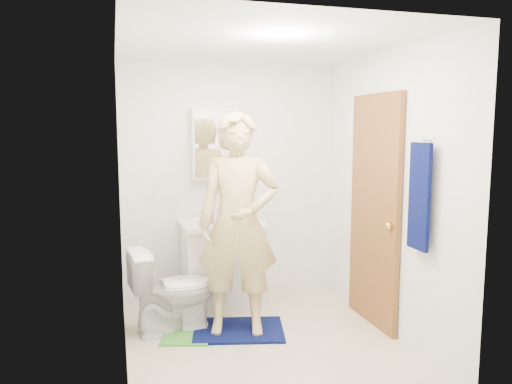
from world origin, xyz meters
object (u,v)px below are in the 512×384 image
toilet (173,289)px  soap_dispenser (208,214)px  vanity_cabinet (223,267)px  towel (419,197)px  toothbrush_cup (230,215)px  medicine_cabinet (217,143)px  man (238,224)px

toilet → soap_dispenser: soap_dispenser is taller
vanity_cabinet → towel: bearing=-51.5°
towel → soap_dispenser: bearing=133.4°
vanity_cabinet → toothbrush_cup: 0.52m
toothbrush_cup → medicine_cabinet: bearing=128.8°
medicine_cabinet → towel: (1.18, -1.71, -0.35)m
vanity_cabinet → toilet: vanity_cabinet is taller
toilet → toothbrush_cup: toothbrush_cup is taller
vanity_cabinet → toothbrush_cup: size_ratio=6.50×
towel → toothbrush_cup: towel is taller
medicine_cabinet → toothbrush_cup: bearing=-51.2°
vanity_cabinet → towel: (1.18, -1.48, 0.85)m
medicine_cabinet → toothbrush_cup: size_ratio=5.69×
toothbrush_cup → man: man is taller
soap_dispenser → towel: bearing=-46.6°
medicine_cabinet → toothbrush_cup: 0.72m
vanity_cabinet → toilet: size_ratio=1.08×
vanity_cabinet → medicine_cabinet: bearing=90.0°
toilet → toothbrush_cup: (0.64, 0.58, 0.53)m
toilet → man: (0.53, -0.20, 0.59)m
toilet → toothbrush_cup: bearing=-55.3°
vanity_cabinet → man: (-0.00, -0.68, 0.56)m
vanity_cabinet → toilet: (-0.54, -0.48, -0.03)m
vanity_cabinet → towel: 2.08m
soap_dispenser → toothbrush_cup: (0.26, 0.17, -0.05)m
medicine_cabinet → toilet: 1.52m
towel → toilet: 2.18m
medicine_cabinet → towel: bearing=-55.4°
man → medicine_cabinet: bearing=105.4°
medicine_cabinet → toothbrush_cup: (0.10, -0.13, -0.70)m
soap_dispenser → man: man is taller
medicine_cabinet → towel: 2.11m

